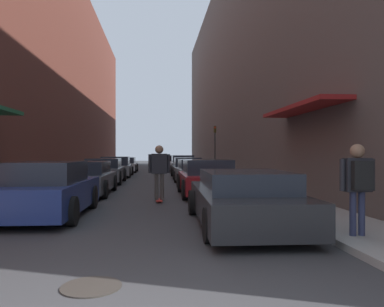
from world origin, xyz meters
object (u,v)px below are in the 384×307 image
at_px(parked_car_right_4, 182,164).
at_px(pedestrian, 358,178).
at_px(traffic_light, 215,144).
at_px(parked_car_right_1, 207,178).
at_px(parked_car_right_3, 187,168).
at_px(parked_car_left_0, 48,190).
at_px(skateboarder, 159,167).
at_px(parked_car_left_2, 104,171).
at_px(parked_car_left_4, 125,165).
at_px(parked_car_left_1, 85,178).
at_px(parked_car_right_5, 178,163).
at_px(parked_car_right_2, 197,173).
at_px(parked_car_right_0, 243,199).
at_px(manhole_cover, 91,287).
at_px(parked_car_left_3, 116,167).

xyz_separation_m(parked_car_right_4, pedestrian, (1.48, -23.07, 0.46)).
bearing_deg(traffic_light, parked_car_right_1, -100.38).
bearing_deg(parked_car_right_4, parked_car_right_3, -91.05).
relative_size(parked_car_left_0, parked_car_right_1, 1.04).
bearing_deg(skateboarder, parked_car_right_1, 41.85).
relative_size(parked_car_left_0, skateboarder, 2.31).
xyz_separation_m(parked_car_right_4, traffic_light, (1.90, -4.41, 1.49)).
height_order(parked_car_left_2, skateboarder, skateboarder).
bearing_deg(parked_car_right_1, parked_car_left_0, -137.34).
xyz_separation_m(parked_car_left_2, parked_car_left_4, (0.10, 10.92, -0.04)).
relative_size(parked_car_left_4, skateboarder, 2.27).
height_order(parked_car_left_4, pedestrian, pedestrian).
height_order(parked_car_left_1, parked_car_left_2, parked_car_left_2).
xyz_separation_m(parked_car_left_2, parked_car_right_5, (4.65, 15.48, 0.02)).
distance_m(parked_car_left_2, parked_car_right_3, 5.82).
distance_m(parked_car_right_2, skateboarder, 6.44).
xyz_separation_m(parked_car_left_4, parked_car_right_3, (4.47, -7.32, 0.02)).
relative_size(parked_car_left_2, parked_car_right_1, 1.09).
relative_size(parked_car_right_0, skateboarder, 2.70).
bearing_deg(pedestrian, parked_car_left_0, 152.36).
bearing_deg(parked_car_left_2, parked_car_left_1, -89.77).
bearing_deg(pedestrian, skateboarder, 120.63).
bearing_deg(manhole_cover, parked_car_right_4, 83.66).
xyz_separation_m(parked_car_left_1, parked_car_right_0, (4.49, -6.43, -0.02)).
height_order(parked_car_left_0, parked_car_left_2, parked_car_left_0).
distance_m(manhole_cover, pedestrian, 4.71).
distance_m(parked_car_left_2, parked_car_right_2, 4.86).
bearing_deg(parked_car_left_0, parked_car_left_2, 90.29).
bearing_deg(skateboarder, parked_car_left_1, 139.46).
height_order(parked_car_left_3, parked_car_right_4, parked_car_right_4).
bearing_deg(parked_car_right_0, skateboarder, 113.17).
xyz_separation_m(parked_car_left_2, parked_car_right_3, (4.57, 3.60, -0.02)).
xyz_separation_m(parked_car_left_4, pedestrian, (6.06, -24.32, 0.53)).
distance_m(parked_car_right_4, traffic_light, 5.03).
height_order(parked_car_right_2, manhole_cover, parked_car_right_2).
distance_m(parked_car_right_2, manhole_cover, 13.91).
distance_m(parked_car_left_2, parked_car_right_1, 7.59).
height_order(skateboarder, pedestrian, skateboarder).
bearing_deg(parked_car_left_4, parked_car_left_1, -90.27).
bearing_deg(parked_car_right_1, manhole_cover, -105.87).
relative_size(parked_car_left_3, parked_car_right_2, 1.16).
height_order(parked_car_left_3, parked_car_right_1, parked_car_right_1).
relative_size(parked_car_left_0, parked_car_left_3, 0.90).
bearing_deg(parked_car_left_4, parked_car_right_0, -78.99).
bearing_deg(parked_car_right_4, parked_car_right_1, -90.68).
height_order(parked_car_left_2, manhole_cover, parked_car_left_2).
height_order(manhole_cover, traffic_light, traffic_light).
distance_m(parked_car_right_4, parked_car_right_5, 5.81).
relative_size(parked_car_left_0, parked_car_right_2, 1.05).
bearing_deg(parked_car_right_2, parked_car_left_1, -140.34).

